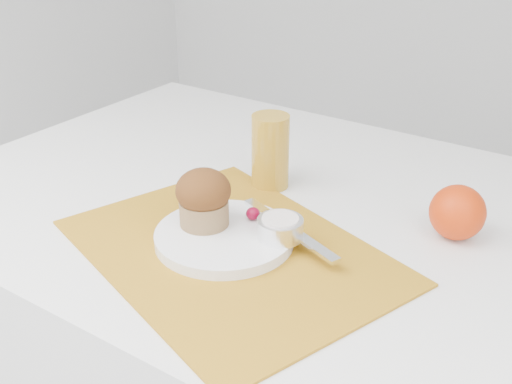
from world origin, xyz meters
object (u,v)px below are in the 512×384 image
Objects in this scene: table at (287,384)px; muffin at (204,198)px; orange at (457,212)px; juice_glass at (270,151)px; plate at (224,237)px.

table is 14.12× the size of muffin.
orange is 0.32m from juice_glass.
table is 6.04× the size of plate.
table is 0.42m from plate.
orange is (0.26, 0.21, 0.03)m from plate.
plate is at bearing -4.61° from muffin.
orange is 0.36m from muffin.
orange is (0.24, 0.05, 0.42)m from table.
table is 9.59× the size of juice_glass.
muffin is (-0.06, -0.15, 0.44)m from table.
orange is 0.95× the size of muffin.
muffin reaches higher than plate.
muffin is (0.01, -0.19, -0.00)m from juice_glass.
table is 14.93× the size of orange.
orange reaches higher than table.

